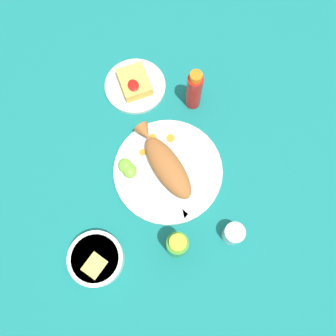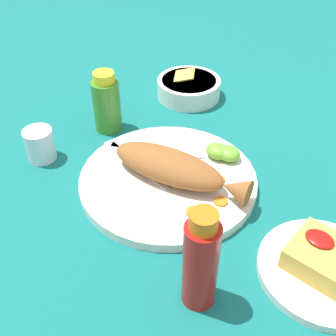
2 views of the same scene
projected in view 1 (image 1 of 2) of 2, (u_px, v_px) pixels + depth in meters
The scene contains 16 objects.
ground_plane at pixel (168, 172), 1.12m from camera, with size 4.00×4.00×0.00m, color #146B66.
main_plate at pixel (168, 171), 1.11m from camera, with size 0.32×0.32×0.02m, color silver.
fried_fish at pixel (166, 164), 1.08m from camera, with size 0.27×0.12×0.05m.
fork_near at pixel (182, 194), 1.08m from camera, with size 0.19×0.04×0.00m.
fork_far at pixel (165, 198), 1.07m from camera, with size 0.17×0.10×0.00m.
carrot_slice_near at pixel (171, 138), 1.13m from camera, with size 0.03×0.03×0.00m, color orange.
carrot_slice_mid at pixel (153, 138), 1.13m from camera, with size 0.02×0.02×0.00m, color orange.
carrot_slice_far at pixel (143, 152), 1.12m from camera, with size 0.02×0.02×0.00m, color orange.
lime_wedge_main at pixel (125, 166), 1.09m from camera, with size 0.05×0.04×0.03m, color #6BB233.
lime_wedge_side at pixel (130, 170), 1.09m from camera, with size 0.05×0.04×0.03m, color #6BB233.
hot_sauce_bottle_red at pixel (194, 90), 1.11m from camera, with size 0.05×0.05×0.17m.
hot_sauce_bottle_green at pixel (177, 245), 0.99m from camera, with size 0.06×0.06×0.13m.
salt_cup at pixel (233, 234), 1.04m from camera, with size 0.06×0.06×0.06m.
side_plate_fries at pixel (136, 86), 1.20m from camera, with size 0.19×0.19×0.01m, color silver.
fries_pile at pixel (136, 82), 1.17m from camera, with size 0.11×0.09×0.04m.
guacamole_bowl at pixel (96, 259), 1.02m from camera, with size 0.15×0.15×0.06m.
Camera 1 is at (0.30, -0.11, 1.07)m, focal length 40.00 mm.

